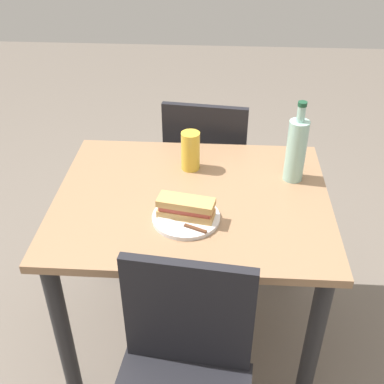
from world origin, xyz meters
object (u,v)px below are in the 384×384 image
object	(u,v)px
chair_near	(207,166)
plate_near	(186,218)
water_bottle	(296,149)
baguette_sandwich_near	(186,208)
chair_far	(182,381)
beer_glass	(190,151)
knife_near	(185,225)
dining_table	(192,223)

from	to	relation	value
chair_near	plate_near	bearing A→B (deg)	86.28
plate_near	water_bottle	distance (m)	0.49
chair_near	baguette_sandwich_near	xyz separation A→B (m)	(0.05, 0.73, 0.28)
chair_near	water_bottle	distance (m)	0.67
chair_near	chair_far	bearing A→B (deg)	88.71
chair_near	baguette_sandwich_near	distance (m)	0.79
plate_near	beer_glass	size ratio (longest dim) A/B	1.48
knife_near	chair_near	bearing A→B (deg)	-93.41
dining_table	baguette_sandwich_near	bearing A→B (deg)	85.10
beer_glass	plate_near	bearing A→B (deg)	91.14
plate_near	dining_table	bearing A→B (deg)	-94.90
water_bottle	beer_glass	distance (m)	0.40
knife_near	baguette_sandwich_near	bearing A→B (deg)	-89.38
dining_table	chair_far	distance (m)	0.61
chair_far	beer_glass	bearing A→B (deg)	-88.03
beer_glass	dining_table	bearing A→B (deg)	95.31
plate_near	baguette_sandwich_near	xyz separation A→B (m)	(-0.00, 0.00, 0.04)
baguette_sandwich_near	water_bottle	world-z (taller)	water_bottle
chair_far	water_bottle	world-z (taller)	water_bottle
knife_near	water_bottle	bearing A→B (deg)	-139.07
beer_glass	chair_far	bearing A→B (deg)	91.97
baguette_sandwich_near	water_bottle	size ratio (longest dim) A/B	0.63
beer_glass	chair_near	bearing A→B (deg)	-97.71
chair_near	baguette_sandwich_near	bearing A→B (deg)	86.28
chair_far	chair_near	size ratio (longest dim) A/B	1.00
baguette_sandwich_near	plate_near	bearing A→B (deg)	0.00
chair_near	knife_near	bearing A→B (deg)	86.59
chair_far	knife_near	bearing A→B (deg)	-87.17
chair_far	beer_glass	world-z (taller)	beer_glass
baguette_sandwich_near	beer_glass	world-z (taller)	beer_glass
dining_table	beer_glass	xyz separation A→B (m)	(0.02, -0.20, 0.20)
water_bottle	chair_far	bearing A→B (deg)	63.59
chair_near	beer_glass	xyz separation A→B (m)	(0.05, 0.40, 0.31)
chair_near	beer_glass	distance (m)	0.51
dining_table	knife_near	xyz separation A→B (m)	(0.01, 0.19, 0.14)
baguette_sandwich_near	knife_near	xyz separation A→B (m)	(-0.00, 0.06, -0.03)
water_bottle	knife_near	bearing A→B (deg)	40.93
chair_far	baguette_sandwich_near	distance (m)	0.54
plate_near	knife_near	bearing A→B (deg)	90.62
knife_near	beer_glass	size ratio (longest dim) A/B	1.08
chair_far	beer_glass	xyz separation A→B (m)	(0.03, -0.79, 0.31)
water_bottle	beer_glass	xyz separation A→B (m)	(0.39, -0.05, -0.05)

